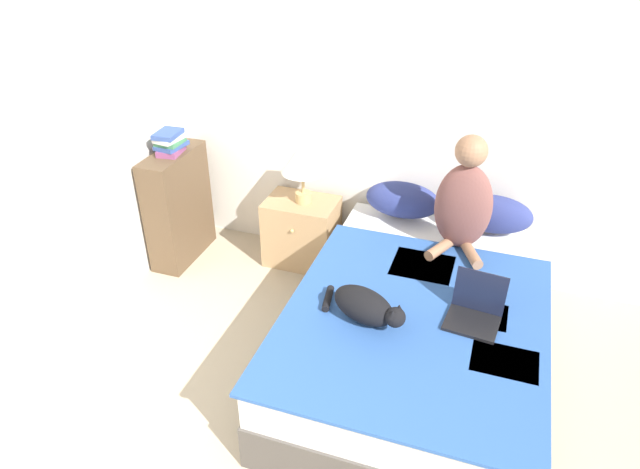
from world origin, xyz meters
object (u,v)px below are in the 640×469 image
object	(u,v)px
pillow_near	(403,200)
person_sitting	(464,201)
bookshelf	(178,206)
pillow_far	(493,214)
bed	(417,331)
table_lamp	(303,159)
book_stack_top	(170,142)
nightstand	(302,231)
cat_tabby	(366,306)
laptop_open	(475,312)

from	to	relation	value
pillow_near	person_sitting	size ratio (longest dim) A/B	0.68
bookshelf	pillow_far	bearing A→B (deg)	6.97
pillow_near	bed	bearing A→B (deg)	-70.88
table_lamp	book_stack_top	bearing A→B (deg)	-166.02
nightstand	table_lamp	xyz separation A→B (m)	(0.02, -0.00, 0.62)
bed	pillow_far	world-z (taller)	pillow_far
table_lamp	book_stack_top	world-z (taller)	book_stack_top
person_sitting	cat_tabby	bearing A→B (deg)	-112.16
bed	book_stack_top	world-z (taller)	book_stack_top
person_sitting	book_stack_top	size ratio (longest dim) A/B	3.16
pillow_near	bookshelf	world-z (taller)	bookshelf
nightstand	table_lamp	world-z (taller)	table_lamp
cat_tabby	book_stack_top	xyz separation A→B (m)	(-1.75, 0.94, 0.36)
pillow_near	nightstand	distance (m)	0.86
pillow_far	cat_tabby	bearing A→B (deg)	-115.05
person_sitting	cat_tabby	distance (m)	1.05
nightstand	bookshelf	xyz separation A→B (m)	(-0.94, -0.24, 0.18)
table_lamp	bookshelf	distance (m)	1.08
cat_tabby	book_stack_top	bearing A→B (deg)	172.52
laptop_open	nightstand	world-z (taller)	laptop_open
pillow_near	book_stack_top	size ratio (longest dim) A/B	2.16
pillow_far	table_lamp	distance (m)	1.40
cat_tabby	bookshelf	size ratio (longest dim) A/B	0.58
table_lamp	person_sitting	bearing A→B (deg)	-11.08
nightstand	table_lamp	bearing A→B (deg)	-3.03
nightstand	table_lamp	size ratio (longest dim) A/B	1.12
pillow_near	person_sitting	distance (m)	0.56
cat_tabby	laptop_open	world-z (taller)	laptop_open
bed	person_sitting	bearing A→B (deg)	78.61
person_sitting	table_lamp	size ratio (longest dim) A/B	1.62
laptop_open	nightstand	size ratio (longest dim) A/B	0.58
pillow_far	pillow_near	bearing A→B (deg)	180.00
pillow_far	cat_tabby	world-z (taller)	pillow_far
pillow_near	cat_tabby	xyz separation A→B (m)	(0.06, -1.23, -0.04)
cat_tabby	pillow_far	bearing A→B (deg)	85.67
person_sitting	table_lamp	xyz separation A→B (m)	(-1.19, 0.23, 0.02)
bed	pillow_near	distance (m)	1.04
nightstand	cat_tabby	bearing A→B (deg)	-55.05
pillow_near	cat_tabby	size ratio (longest dim) A/B	1.03
person_sitting	bookshelf	size ratio (longest dim) A/B	0.87
person_sitting	pillow_far	bearing A→B (deg)	56.20
nightstand	laptop_open	bearing A→B (deg)	-34.92
person_sitting	table_lamp	distance (m)	1.21
person_sitting	cat_tabby	world-z (taller)	person_sitting
bookshelf	book_stack_top	distance (m)	0.53
bookshelf	bed	bearing A→B (deg)	-17.20
pillow_near	pillow_far	xyz separation A→B (m)	(0.63, 0.00, 0.00)
book_stack_top	laptop_open	bearing A→B (deg)	-17.55
cat_tabby	book_stack_top	world-z (taller)	book_stack_top
person_sitting	book_stack_top	distance (m)	2.14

